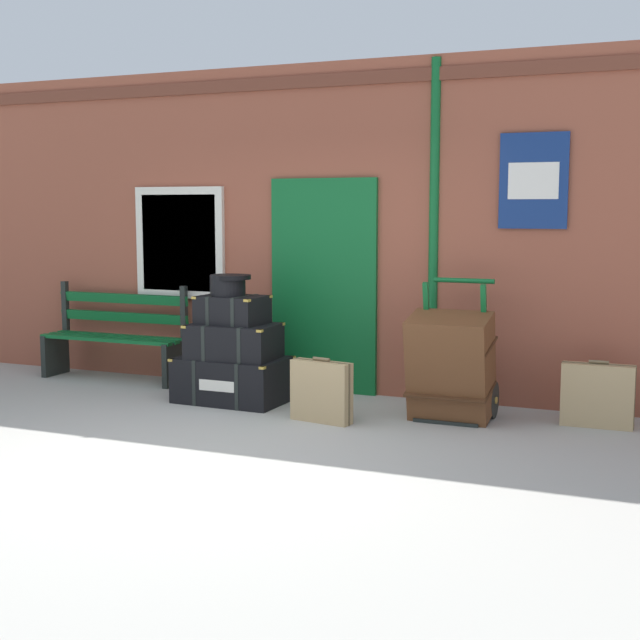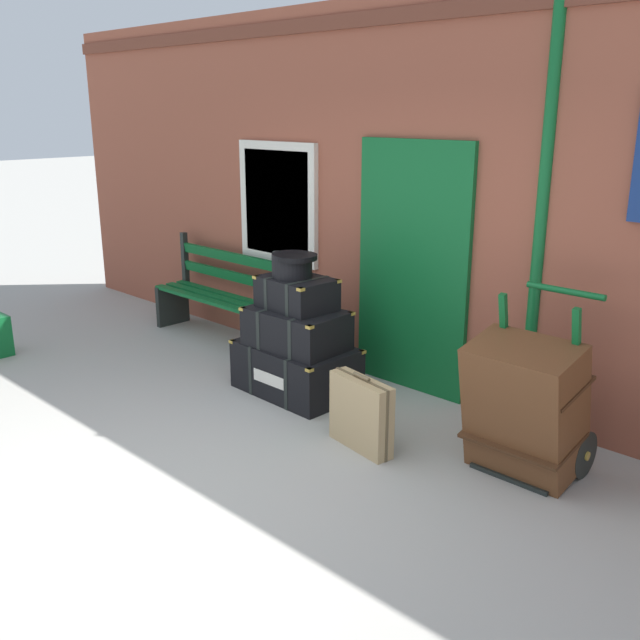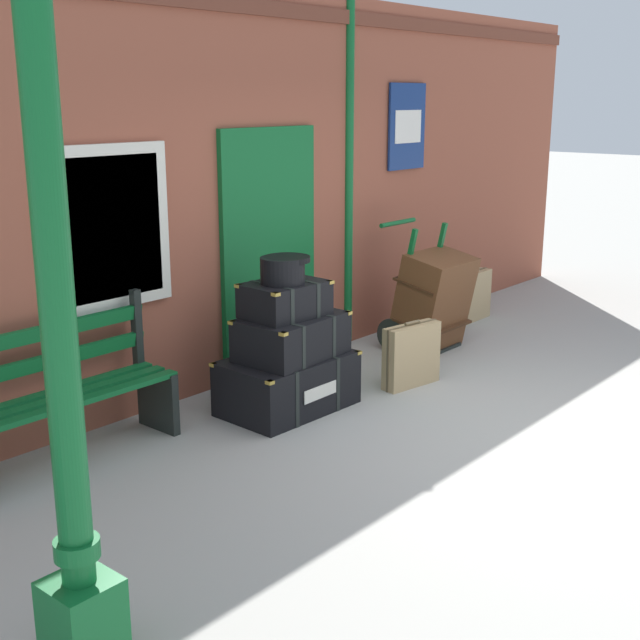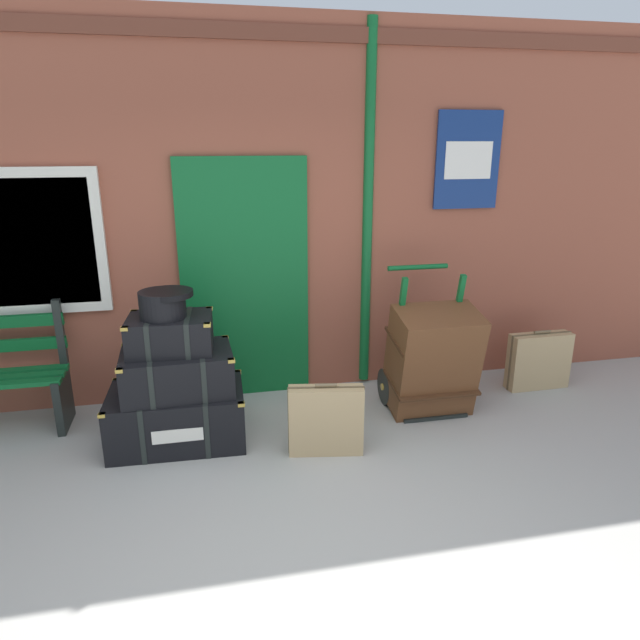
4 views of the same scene
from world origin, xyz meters
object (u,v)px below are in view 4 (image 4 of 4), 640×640
(steamer_trunk_middle, at_px, (178,371))
(suitcase_olive, at_px, (539,361))
(steamer_trunk_top, at_px, (171,333))
(porters_trolley, at_px, (423,375))
(round_hatbox, at_px, (164,302))
(steamer_trunk_base, at_px, (178,415))
(large_brown_trunk, at_px, (432,360))
(suitcase_brown, at_px, (326,420))

(steamer_trunk_middle, distance_m, suitcase_olive, 3.27)
(steamer_trunk_top, bearing_deg, porters_trolley, 5.47)
(steamer_trunk_middle, bearing_deg, round_hatbox, 160.61)
(steamer_trunk_base, bearing_deg, suitcase_olive, 5.58)
(round_hatbox, height_order, porters_trolley, same)
(steamer_trunk_middle, height_order, suitcase_olive, steamer_trunk_middle)
(large_brown_trunk, height_order, suitcase_olive, large_brown_trunk)
(steamer_trunk_middle, xyz_separation_m, porters_trolley, (2.05, 0.23, -0.31))
(round_hatbox, bearing_deg, suitcase_brown, -20.37)
(steamer_trunk_middle, bearing_deg, suitcase_brown, -20.43)
(steamer_trunk_middle, bearing_deg, large_brown_trunk, 1.67)
(steamer_trunk_top, xyz_separation_m, porters_trolley, (2.08, 0.20, -0.60))
(steamer_trunk_middle, height_order, porters_trolley, porters_trolley)
(steamer_trunk_base, height_order, suitcase_brown, suitcase_brown)
(steamer_trunk_base, bearing_deg, porters_trolley, 5.92)
(steamer_trunk_top, distance_m, porters_trolley, 2.18)
(round_hatbox, distance_m, suitcase_brown, 1.45)
(suitcase_olive, bearing_deg, porters_trolley, -175.03)
(steamer_trunk_middle, xyz_separation_m, round_hatbox, (-0.06, 0.02, 0.53))
(steamer_trunk_middle, relative_size, porters_trolley, 0.69)
(large_brown_trunk, xyz_separation_m, suitcase_olive, (1.18, 0.28, -0.21))
(round_hatbox, xyz_separation_m, porters_trolley, (2.11, 0.21, -0.84))
(suitcase_olive, bearing_deg, large_brown_trunk, -166.77)
(large_brown_trunk, relative_size, suitcase_brown, 1.69)
(steamer_trunk_middle, height_order, round_hatbox, round_hatbox)
(steamer_trunk_middle, distance_m, large_brown_trunk, 2.06)
(steamer_trunk_base, height_order, round_hatbox, round_hatbox)
(suitcase_brown, bearing_deg, steamer_trunk_middle, 159.57)
(steamer_trunk_top, height_order, suitcase_olive, steamer_trunk_top)
(round_hatbox, xyz_separation_m, suitcase_brown, (1.11, -0.41, -0.85))
(large_brown_trunk, bearing_deg, suitcase_brown, -155.92)
(porters_trolley, relative_size, large_brown_trunk, 1.26)
(steamer_trunk_middle, distance_m, porters_trolley, 2.09)
(porters_trolley, height_order, suitcase_olive, porters_trolley)
(suitcase_olive, bearing_deg, steamer_trunk_middle, -174.04)
(suitcase_olive, bearing_deg, steamer_trunk_top, -174.71)
(suitcase_brown, bearing_deg, round_hatbox, 159.63)
(steamer_trunk_top, bearing_deg, suitcase_olive, 5.29)
(suitcase_brown, relative_size, suitcase_olive, 0.94)
(steamer_trunk_top, xyz_separation_m, large_brown_trunk, (2.08, 0.02, -0.40))
(porters_trolley, bearing_deg, steamer_trunk_base, -174.08)
(steamer_trunk_top, height_order, porters_trolley, porters_trolley)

